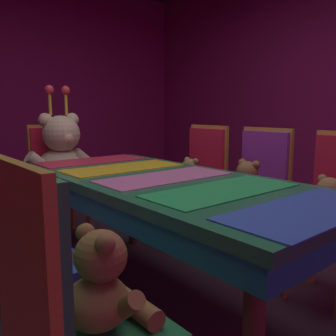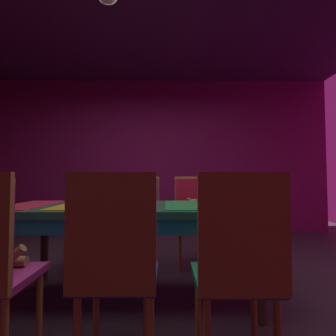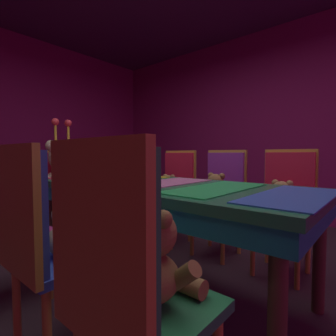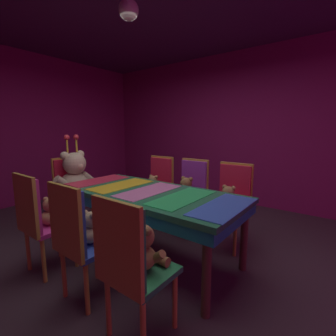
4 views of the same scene
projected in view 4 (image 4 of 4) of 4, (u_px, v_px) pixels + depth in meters
ground_plane at (150, 256)px, 2.63m from camera, size 7.90×7.90×0.00m
wall_back at (17, 128)px, 4.33m from camera, size 5.20×0.12×2.80m
wall_right at (242, 128)px, 4.44m from camera, size 0.12×6.40×2.80m
banquet_table at (149, 199)px, 2.52m from camera, size 0.90×2.02×0.75m
chair_left_0 at (127, 258)px, 1.47m from camera, size 0.42×0.41×0.98m
teddy_left_0 at (143, 250)px, 1.58m from camera, size 0.26×0.33×0.31m
chair_left_1 at (76, 232)px, 1.84m from camera, size 0.42×0.41×0.98m
teddy_left_1 at (92, 229)px, 1.95m from camera, size 0.22×0.29×0.27m
chair_left_2 at (36, 215)px, 2.22m from camera, size 0.42×0.41×0.98m
teddy_left_2 at (51, 213)px, 2.33m from camera, size 0.22×0.29×0.27m
chair_right_0 at (233, 196)px, 2.86m from camera, size 0.42×0.41×0.98m
teddy_right_0 at (228, 200)px, 2.75m from camera, size 0.23×0.30×0.29m
chair_right_1 at (192, 188)px, 3.24m from camera, size 0.42×0.41×0.98m
teddy_right_1 at (186, 190)px, 3.13m from camera, size 0.26×0.33×0.31m
chair_right_2 at (159, 183)px, 3.56m from camera, size 0.42×0.41×0.98m
teddy_right_2 at (153, 186)px, 3.46m from camera, size 0.22×0.29×0.27m
throne_chair at (70, 184)px, 3.46m from camera, size 0.41×0.42×0.98m
king_teddy_bear at (76, 176)px, 3.34m from camera, size 0.66×0.51×0.85m
pendant_light at (129, 10)px, 2.36m from camera, size 0.20×0.20×0.20m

